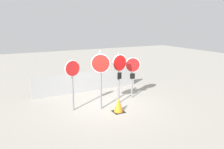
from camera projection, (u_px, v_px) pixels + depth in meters
ground_plane at (107, 105)px, 9.76m from camera, size 40.00×40.00×0.00m
fence_back at (88, 82)px, 11.67m from camera, size 5.81×0.12×1.02m
stop_sign_0 at (73, 76)px, 8.81m from camera, size 0.66×0.19×2.14m
stop_sign_1 at (101, 70)px, 8.91m from camera, size 0.73×0.33×2.50m
stop_sign_2 at (119, 69)px, 9.55m from camera, size 0.74×0.18×2.33m
stop_sign_3 at (133, 69)px, 10.33m from camera, size 0.67×0.29×2.01m
traffic_cone_0 at (119, 105)px, 8.93m from camera, size 0.45×0.45×0.61m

